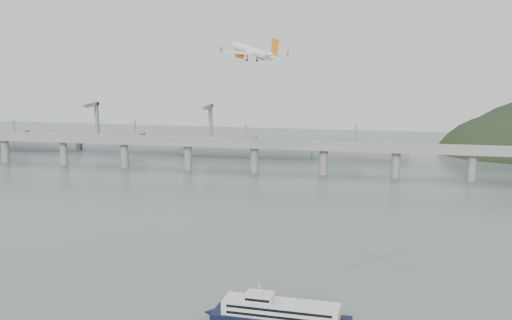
# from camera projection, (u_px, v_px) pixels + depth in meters

# --- Properties ---
(ground) EXTENTS (900.00, 900.00, 0.00)m
(ground) POSITION_uv_depth(u_px,v_px,m) (229.00, 275.00, 235.41)
(ground) COLOR #576562
(ground) RESTS_ON ground
(bridge) EXTENTS (800.00, 22.00, 23.90)m
(bridge) POSITION_uv_depth(u_px,v_px,m) (294.00, 149.00, 425.44)
(bridge) COLOR gray
(bridge) RESTS_ON ground
(distant_fleet) EXTENTS (453.00, 60.90, 40.00)m
(distant_fleet) POSITION_uv_depth(u_px,v_px,m) (128.00, 145.00, 519.69)
(distant_fleet) COLOR slate
(distant_fleet) RESTS_ON ground
(ferry) EXTENTS (73.32, 15.24, 13.82)m
(ferry) POSITION_uv_depth(u_px,v_px,m) (281.00, 315.00, 190.94)
(ferry) COLOR black
(ferry) RESTS_ON ground
(airliner) EXTENTS (33.12, 33.90, 11.05)m
(airliner) POSITION_uv_depth(u_px,v_px,m) (253.00, 52.00, 284.78)
(airliner) COLOR white
(airliner) RESTS_ON ground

